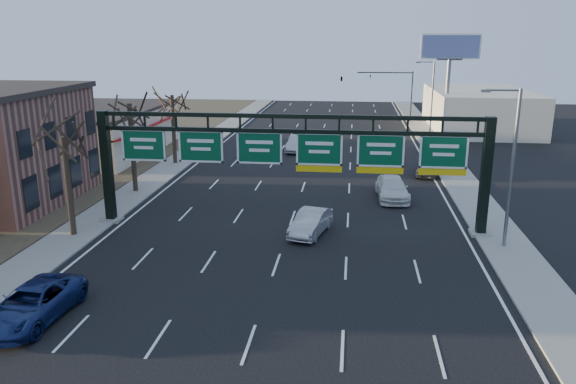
# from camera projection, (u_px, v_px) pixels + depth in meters

# --- Properties ---
(ground) EXTENTS (160.00, 160.00, 0.00)m
(ground) POSITION_uv_depth(u_px,v_px,m) (271.00, 280.00, 27.78)
(ground) COLOR black
(ground) RESTS_ON ground
(sidewalk_left) EXTENTS (3.00, 120.00, 0.12)m
(sidewalk_left) POSITION_uv_depth(u_px,v_px,m) (158.00, 176.00, 48.33)
(sidewalk_left) COLOR gray
(sidewalk_left) RESTS_ON ground
(sidewalk_right) EXTENTS (3.00, 120.00, 0.12)m
(sidewalk_right) POSITION_uv_depth(u_px,v_px,m) (463.00, 185.00, 45.48)
(sidewalk_right) COLOR gray
(sidewalk_right) RESTS_ON ground
(dirt_strip_left) EXTENTS (21.00, 120.00, 0.06)m
(dirt_strip_left) POSITION_uv_depth(u_px,v_px,m) (25.00, 172.00, 49.70)
(dirt_strip_left) COLOR #473D2B
(dirt_strip_left) RESTS_ON ground
(lane_markings) EXTENTS (21.60, 120.00, 0.01)m
(lane_markings) POSITION_uv_depth(u_px,v_px,m) (305.00, 181.00, 46.92)
(lane_markings) COLOR white
(lane_markings) RESTS_ON ground
(sign_gantry) EXTENTS (24.60, 1.20, 7.20)m
(sign_gantry) POSITION_uv_depth(u_px,v_px,m) (292.00, 156.00, 34.18)
(sign_gantry) COLOR black
(sign_gantry) RESTS_ON ground
(cream_strip) EXTENTS (10.90, 18.40, 4.70)m
(cream_strip) POSITION_uv_depth(u_px,v_px,m) (104.00, 131.00, 57.29)
(cream_strip) COLOR beige
(cream_strip) RESTS_ON ground
(building_right_distant) EXTENTS (12.00, 20.00, 5.00)m
(building_right_distant) POSITION_uv_depth(u_px,v_px,m) (479.00, 109.00, 72.73)
(building_right_distant) COLOR beige
(building_right_distant) RESTS_ON ground
(tree_gantry) EXTENTS (3.60, 3.60, 8.48)m
(tree_gantry) POSITION_uv_depth(u_px,v_px,m) (61.00, 119.00, 32.08)
(tree_gantry) COLOR #33261C
(tree_gantry) RESTS_ON sidewalk_left
(tree_mid) EXTENTS (3.60, 3.60, 9.24)m
(tree_mid) POSITION_uv_depth(u_px,v_px,m) (128.00, 90.00, 41.45)
(tree_mid) COLOR #33261C
(tree_mid) RESTS_ON sidewalk_left
(tree_far) EXTENTS (3.60, 3.60, 8.86)m
(tree_far) POSITION_uv_depth(u_px,v_px,m) (171.00, 84.00, 51.12)
(tree_far) COLOR #33261C
(tree_far) RESTS_ON sidewalk_left
(streetlight_near) EXTENTS (2.15, 0.22, 9.00)m
(streetlight_near) POSITION_uv_depth(u_px,v_px,m) (511.00, 161.00, 30.77)
(streetlight_near) COLOR slate
(streetlight_near) RESTS_ON sidewalk_right
(streetlight_far) EXTENTS (2.15, 0.22, 9.00)m
(streetlight_far) POSITION_uv_depth(u_px,v_px,m) (431.00, 97.00, 63.31)
(streetlight_far) COLOR slate
(streetlight_far) RESTS_ON sidewalk_right
(billboard_right) EXTENTS (7.00, 0.50, 12.00)m
(billboard_right) POSITION_uv_depth(u_px,v_px,m) (450.00, 59.00, 66.72)
(billboard_right) COLOR slate
(billboard_right) RESTS_ON ground
(traffic_signal_mast) EXTENTS (10.16, 0.54, 7.00)m
(traffic_signal_mast) POSITION_uv_depth(u_px,v_px,m) (368.00, 82.00, 78.30)
(traffic_signal_mast) COLOR black
(traffic_signal_mast) RESTS_ON ground
(car_blue_suv) EXTENTS (2.83, 5.54, 1.50)m
(car_blue_suv) POSITION_uv_depth(u_px,v_px,m) (32.00, 304.00, 23.71)
(car_blue_suv) COLOR navy
(car_blue_suv) RESTS_ON ground
(car_silver_sedan) EXTENTS (2.59, 4.72, 1.47)m
(car_silver_sedan) POSITION_uv_depth(u_px,v_px,m) (311.00, 223.00, 34.10)
(car_silver_sedan) COLOR #A5A4A9
(car_silver_sedan) RESTS_ON ground
(car_white_wagon) EXTENTS (2.51, 5.51, 1.56)m
(car_white_wagon) POSITION_uv_depth(u_px,v_px,m) (392.00, 188.00, 41.63)
(car_white_wagon) COLOR white
(car_white_wagon) RESTS_ON ground
(car_grey_far) EXTENTS (2.60, 4.82, 1.56)m
(car_grey_far) POSITION_uv_depth(u_px,v_px,m) (428.00, 166.00, 48.72)
(car_grey_far) COLOR #3C3E40
(car_grey_far) RESTS_ON ground
(car_silver_distant) EXTENTS (2.34, 5.11, 1.63)m
(car_silver_distant) POSITION_uv_depth(u_px,v_px,m) (298.00, 144.00, 58.71)
(car_silver_distant) COLOR #AAABAF
(car_silver_distant) RESTS_ON ground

